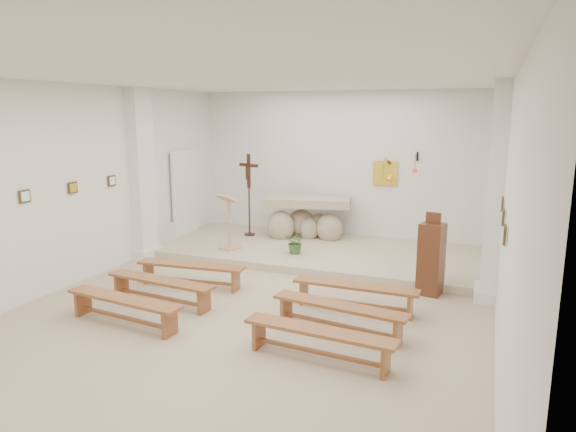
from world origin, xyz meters
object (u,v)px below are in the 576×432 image
at_px(bench_right_second, 339,311).
at_px(bench_left_third, 124,304).
at_px(bench_left_second, 161,285).
at_px(lectern, 229,222).
at_px(bench_right_third, 319,337).
at_px(bench_left_front, 191,270).
at_px(crucifix_stand, 249,189).
at_px(altar, 306,221).
at_px(bench_right_front, 355,291).
at_px(donation_pedestal, 431,258).

height_order(bench_right_second, bench_left_third, same).
height_order(bench_left_second, bench_right_second, same).
bearing_deg(lectern, bench_left_third, -66.29).
bearing_deg(bench_left_third, bench_right_third, 6.13).
height_order(lectern, bench_left_third, lectern).
relative_size(bench_left_front, bench_left_second, 1.00).
bearing_deg(bench_left_front, crucifix_stand, 92.38).
bearing_deg(bench_right_second, bench_left_second, -172.20).
relative_size(altar, bench_right_third, 1.07).
bearing_deg(bench_right_third, lectern, 134.99).
bearing_deg(bench_right_third, bench_left_front, 153.09).
xyz_separation_m(altar, lectern, (-1.16, -1.60, 0.19)).
distance_m(bench_right_front, bench_left_third, 3.44).
height_order(crucifix_stand, bench_left_third, crucifix_stand).
relative_size(bench_left_front, bench_left_third, 1.00).
bearing_deg(bench_left_second, bench_left_front, 95.30).
relative_size(crucifix_stand, bench_left_second, 0.97).
height_order(bench_left_second, bench_left_third, same).
distance_m(bench_right_front, bench_right_second, 0.89).
relative_size(bench_right_front, bench_right_second, 0.99).
relative_size(donation_pedestal, bench_right_front, 0.72).
height_order(bench_left_second, bench_right_third, same).
bearing_deg(bench_right_front, altar, 120.40).
bearing_deg(donation_pedestal, lectern, -179.34).
relative_size(altar, bench_right_front, 1.08).
bearing_deg(bench_left_second, crucifix_stand, 101.59).
bearing_deg(bench_left_third, bench_right_front, 37.27).
xyz_separation_m(crucifix_stand, bench_left_front, (0.46, -3.30, -0.95)).
xyz_separation_m(crucifix_stand, bench_right_front, (3.41, -3.30, -0.95)).
height_order(donation_pedestal, bench_right_third, donation_pedestal).
height_order(altar, bench_left_second, altar).
height_order(lectern, crucifix_stand, crucifix_stand).
relative_size(bench_left_second, bench_right_second, 1.00).
xyz_separation_m(bench_right_second, bench_right_third, (0.00, -0.89, 0.00)).
xyz_separation_m(donation_pedestal, bench_right_front, (-0.99, -1.17, -0.31)).
distance_m(lectern, bench_left_third, 3.82).
bearing_deg(bench_right_third, altar, 115.52).
height_order(lectern, bench_left_front, lectern).
bearing_deg(crucifix_stand, donation_pedestal, -6.14).
height_order(bench_left_front, bench_left_second, same).
height_order(altar, bench_right_third, altar).
bearing_deg(crucifix_stand, bench_left_third, -65.16).
bearing_deg(bench_left_third, bench_left_second, 96.13).
bearing_deg(lectern, bench_right_third, -30.25).
bearing_deg(bench_left_third, donation_pedestal, 43.00).
relative_size(crucifix_stand, donation_pedestal, 1.37).
relative_size(bench_right_front, bench_right_third, 0.99).
bearing_deg(bench_right_third, bench_right_front, 94.23).
xyz_separation_m(lectern, bench_left_front, (0.31, -2.00, -0.43)).
xyz_separation_m(bench_left_front, bench_left_third, (0.00, -1.78, 0.00)).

